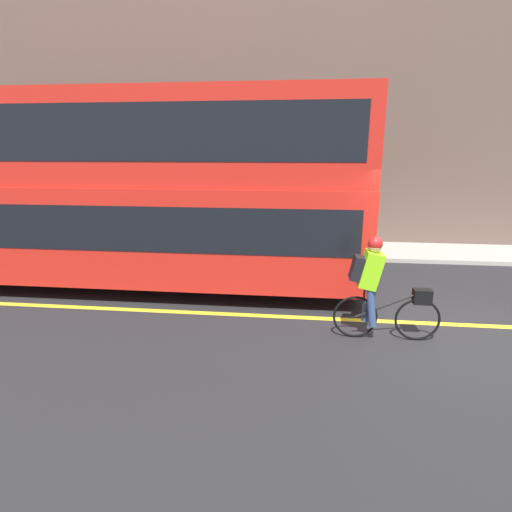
# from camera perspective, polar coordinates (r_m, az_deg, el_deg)

# --- Properties ---
(ground_plane) EXTENTS (80.00, 80.00, 0.00)m
(ground_plane) POSITION_cam_1_polar(r_m,az_deg,el_deg) (7.31, 25.12, -9.15)
(ground_plane) COLOR #232326
(road_center_line) EXTENTS (50.00, 0.14, 0.01)m
(road_center_line) POSITION_cam_1_polar(r_m,az_deg,el_deg) (7.40, 24.87, -8.79)
(road_center_line) COLOR yellow
(road_center_line) RESTS_ON ground_plane
(sidewalk_curb) EXTENTS (60.00, 1.94, 0.11)m
(sidewalk_curb) POSITION_cam_1_polar(r_m,az_deg,el_deg) (11.70, 17.96, 0.64)
(sidewalk_curb) COLOR #A8A399
(sidewalk_curb) RESTS_ON ground_plane
(building_facade) EXTENTS (60.00, 0.30, 7.37)m
(building_facade) POSITION_cam_1_polar(r_m,az_deg,el_deg) (12.50, 18.36, 18.33)
(building_facade) COLOR brown
(building_facade) RESTS_ON ground_plane
(bus) EXTENTS (11.80, 2.55, 3.85)m
(bus) POSITION_cam_1_polar(r_m,az_deg,el_deg) (9.16, -24.40, 9.47)
(bus) COLOR black
(bus) RESTS_ON ground_plane
(cyclist_on_bike) EXTENTS (1.59, 0.32, 1.60)m
(cyclist_on_bike) POSITION_cam_1_polar(r_m,az_deg,el_deg) (6.21, 16.93, -3.96)
(cyclist_on_bike) COLOR black
(cyclist_on_bike) RESTS_ON ground_plane
(street_sign_post) EXTENTS (0.36, 0.09, 2.52)m
(street_sign_post) POSITION_cam_1_polar(r_m,az_deg,el_deg) (11.72, -12.42, 8.32)
(street_sign_post) COLOR #59595B
(street_sign_post) RESTS_ON sidewalk_curb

